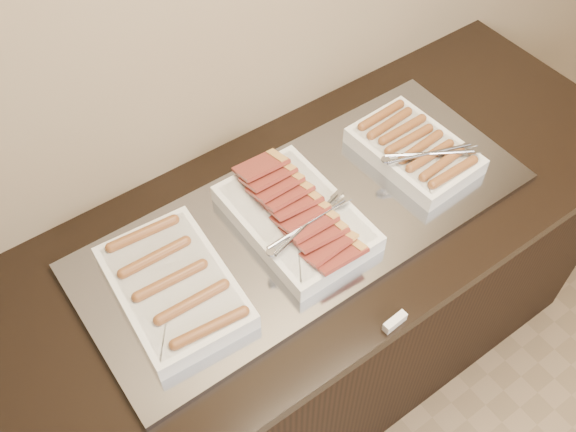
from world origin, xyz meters
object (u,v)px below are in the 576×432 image
at_px(counter, 301,311).
at_px(dish_right, 415,150).
at_px(dish_center, 296,216).
at_px(warming_tray, 307,220).
at_px(dish_left, 174,286).

distance_m(counter, dish_right, 0.63).
bearing_deg(dish_center, counter, 6.19).
relative_size(warming_tray, dish_right, 3.46).
bearing_deg(warming_tray, dish_left, 180.00).
height_order(counter, dish_left, dish_left).
relative_size(counter, dish_center, 4.96).
xyz_separation_m(dish_left, dish_right, (0.76, -0.00, 0.01)).
bearing_deg(dish_left, dish_right, 3.29).
distance_m(warming_tray, dish_right, 0.37).
bearing_deg(counter, warming_tray, 0.00).
bearing_deg(warming_tray, dish_right, -0.69).
xyz_separation_m(counter, dish_center, (-0.03, -0.00, 0.50)).
xyz_separation_m(counter, warming_tray, (0.01, 0.00, 0.46)).
bearing_deg(warming_tray, dish_center, -174.88).
bearing_deg(dish_right, dish_left, 176.87).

